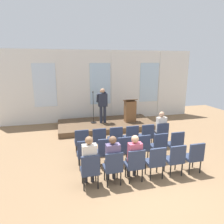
# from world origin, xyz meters

# --- Properties ---
(ground_plane) EXTENTS (16.91, 16.91, 0.00)m
(ground_plane) POSITION_xyz_m (0.00, 0.00, 0.00)
(ground_plane) COLOR #846647
(rear_partition) EXTENTS (10.68, 0.14, 3.77)m
(rear_partition) POSITION_xyz_m (0.03, 6.50, 1.89)
(rear_partition) COLOR silver
(rear_partition) RESTS_ON ground
(stage_platform) EXTENTS (4.62, 2.24, 0.25)m
(stage_platform) POSITION_xyz_m (0.00, 5.08, 0.13)
(stage_platform) COLOR brown
(stage_platform) RESTS_ON ground
(speaker) EXTENTS (0.51, 0.69, 1.69)m
(speaker) POSITION_xyz_m (-0.17, 5.04, 1.23)
(speaker) COLOR #232838
(speaker) RESTS_ON stage_platform
(mic_stand) EXTENTS (0.28, 0.28, 1.55)m
(mic_stand) POSITION_xyz_m (-0.61, 5.14, 0.59)
(mic_stand) COLOR black
(mic_stand) RESTS_ON stage_platform
(lectern) EXTENTS (0.60, 0.48, 1.16)m
(lectern) POSITION_xyz_m (1.18, 4.92, 0.80)
(lectern) COLOR brown
(lectern) RESTS_ON stage_platform
(chair_r0_c0) EXTENTS (0.46, 0.44, 0.94)m
(chair_r0_c0) POSITION_xyz_m (-1.50, 2.26, 0.53)
(chair_r0_c0) COLOR black
(chair_r0_c0) RESTS_ON ground
(chair_r0_c1) EXTENTS (0.46, 0.44, 0.94)m
(chair_r0_c1) POSITION_xyz_m (-0.90, 2.26, 0.53)
(chair_r0_c1) COLOR black
(chair_r0_c1) RESTS_ON ground
(chair_r0_c2) EXTENTS (0.46, 0.44, 0.94)m
(chair_r0_c2) POSITION_xyz_m (-0.30, 2.26, 0.53)
(chair_r0_c2) COLOR black
(chair_r0_c2) RESTS_ON ground
(chair_r0_c3) EXTENTS (0.46, 0.44, 0.94)m
(chair_r0_c3) POSITION_xyz_m (0.30, 2.26, 0.53)
(chair_r0_c3) COLOR black
(chair_r0_c3) RESTS_ON ground
(chair_r0_c4) EXTENTS (0.46, 0.44, 0.94)m
(chair_r0_c4) POSITION_xyz_m (0.90, 2.26, 0.53)
(chair_r0_c4) COLOR black
(chair_r0_c4) RESTS_ON ground
(chair_r0_c5) EXTENTS (0.46, 0.44, 0.94)m
(chair_r0_c5) POSITION_xyz_m (1.50, 2.26, 0.53)
(chair_r0_c5) COLOR black
(chair_r0_c5) RESTS_ON ground
(audience_r0_c5) EXTENTS (0.36, 0.39, 1.35)m
(audience_r0_c5) POSITION_xyz_m (1.50, 2.34, 0.75)
(audience_r0_c5) COLOR #2D2D33
(audience_r0_c5) RESTS_ON ground
(chair_r1_c0) EXTENTS (0.46, 0.44, 0.94)m
(chair_r1_c0) POSITION_xyz_m (-1.50, 1.27, 0.53)
(chair_r1_c0) COLOR black
(chair_r1_c0) RESTS_ON ground
(chair_r1_c1) EXTENTS (0.46, 0.44, 0.94)m
(chair_r1_c1) POSITION_xyz_m (-0.90, 1.27, 0.53)
(chair_r1_c1) COLOR black
(chair_r1_c1) RESTS_ON ground
(chair_r1_c2) EXTENTS (0.46, 0.44, 0.94)m
(chair_r1_c2) POSITION_xyz_m (-0.30, 1.27, 0.53)
(chair_r1_c2) COLOR black
(chair_r1_c2) RESTS_ON ground
(chair_r1_c3) EXTENTS (0.46, 0.44, 0.94)m
(chair_r1_c3) POSITION_xyz_m (0.30, 1.27, 0.53)
(chair_r1_c3) COLOR black
(chair_r1_c3) RESTS_ON ground
(chair_r1_c4) EXTENTS (0.46, 0.44, 0.94)m
(chair_r1_c4) POSITION_xyz_m (0.90, 1.27, 0.53)
(chair_r1_c4) COLOR black
(chair_r1_c4) RESTS_ON ground
(chair_r1_c5) EXTENTS (0.46, 0.44, 0.94)m
(chair_r1_c5) POSITION_xyz_m (1.50, 1.27, 0.53)
(chair_r1_c5) COLOR black
(chair_r1_c5) RESTS_ON ground
(chair_r2_c0) EXTENTS (0.46, 0.44, 0.94)m
(chair_r2_c0) POSITION_xyz_m (-1.50, 0.28, 0.53)
(chair_r2_c0) COLOR black
(chair_r2_c0) RESTS_ON ground
(audience_r2_c0) EXTENTS (0.36, 0.39, 1.38)m
(audience_r2_c0) POSITION_xyz_m (-1.50, 0.36, 0.76)
(audience_r2_c0) COLOR #2D2D33
(audience_r2_c0) RESTS_ON ground
(chair_r2_c1) EXTENTS (0.46, 0.44, 0.94)m
(chair_r2_c1) POSITION_xyz_m (-0.90, 0.28, 0.53)
(chair_r2_c1) COLOR black
(chair_r2_c1) RESTS_ON ground
(audience_r2_c1) EXTENTS (0.36, 0.39, 1.33)m
(audience_r2_c1) POSITION_xyz_m (-0.90, 0.37, 0.74)
(audience_r2_c1) COLOR #2D2D33
(audience_r2_c1) RESTS_ON ground
(chair_r2_c2) EXTENTS (0.46, 0.44, 0.94)m
(chair_r2_c2) POSITION_xyz_m (-0.30, 0.28, 0.53)
(chair_r2_c2) COLOR black
(chair_r2_c2) RESTS_ON ground
(audience_r2_c2) EXTENTS (0.36, 0.39, 1.30)m
(audience_r2_c2) POSITION_xyz_m (-0.30, 0.37, 0.72)
(audience_r2_c2) COLOR #2D2D33
(audience_r2_c2) RESTS_ON ground
(chair_r2_c3) EXTENTS (0.46, 0.44, 0.94)m
(chair_r2_c3) POSITION_xyz_m (0.30, 0.28, 0.53)
(chair_r2_c3) COLOR black
(chair_r2_c3) RESTS_ON ground
(chair_r2_c4) EXTENTS (0.46, 0.44, 0.94)m
(chair_r2_c4) POSITION_xyz_m (0.90, 0.28, 0.53)
(chair_r2_c4) COLOR black
(chair_r2_c4) RESTS_ON ground
(chair_r2_c5) EXTENTS (0.46, 0.44, 0.94)m
(chair_r2_c5) POSITION_xyz_m (1.50, 0.28, 0.53)
(chair_r2_c5) COLOR black
(chair_r2_c5) RESTS_ON ground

